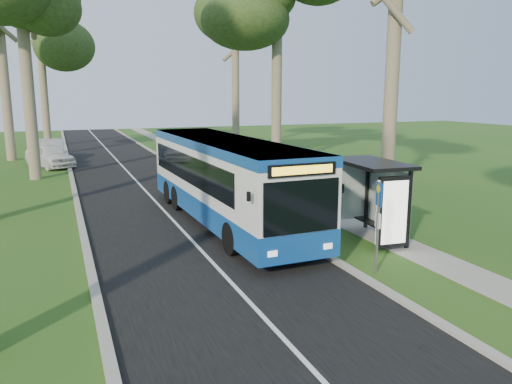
% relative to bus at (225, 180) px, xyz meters
% --- Properties ---
extents(ground, '(120.00, 120.00, 0.00)m').
position_rel_bus_xyz_m(ground, '(1.63, -3.99, -1.73)').
color(ground, '#2B5A1C').
rests_on(ground, ground).
extents(road, '(7.00, 100.00, 0.02)m').
position_rel_bus_xyz_m(road, '(-1.87, 6.01, -1.72)').
color(road, black).
rests_on(road, ground).
extents(kerb_east, '(0.25, 100.00, 0.12)m').
position_rel_bus_xyz_m(kerb_east, '(1.63, 6.01, -1.67)').
color(kerb_east, '#9E9B93').
rests_on(kerb_east, ground).
extents(kerb_west, '(0.25, 100.00, 0.12)m').
position_rel_bus_xyz_m(kerb_west, '(-5.37, 6.01, -1.67)').
color(kerb_west, '#9E9B93').
rests_on(kerb_west, ground).
extents(centre_line, '(0.12, 100.00, 0.00)m').
position_rel_bus_xyz_m(centre_line, '(-1.87, 6.01, -1.71)').
color(centre_line, white).
rests_on(centre_line, road).
extents(footpath, '(1.50, 100.00, 0.02)m').
position_rel_bus_xyz_m(footpath, '(4.63, 6.01, -1.72)').
color(footpath, gray).
rests_on(footpath, ground).
extents(bus, '(3.02, 12.66, 3.34)m').
position_rel_bus_xyz_m(bus, '(0.00, 0.00, 0.00)').
color(bus, white).
rests_on(bus, ground).
extents(bus_stop_sign, '(0.13, 0.37, 2.67)m').
position_rel_bus_xyz_m(bus_stop_sign, '(2.29, -6.90, -0.07)').
color(bus_stop_sign, gray).
rests_on(bus_stop_sign, ground).
extents(bus_shelter, '(1.99, 3.36, 2.78)m').
position_rel_bus_xyz_m(bus_shelter, '(4.16, -4.45, 0.24)').
color(bus_shelter, black).
rests_on(bus_shelter, ground).
extents(litter_bin, '(0.58, 0.58, 1.01)m').
position_rel_bus_xyz_m(litter_bin, '(2.17, -1.97, -1.22)').
color(litter_bin, black).
rests_on(litter_bin, ground).
extents(car_white, '(3.71, 5.20, 1.64)m').
position_rel_bus_xyz_m(car_white, '(-6.58, 18.97, -0.91)').
color(car_white, white).
rests_on(car_white, ground).
extents(car_silver, '(1.78, 4.99, 1.64)m').
position_rel_bus_xyz_m(car_silver, '(-6.46, 22.57, -0.91)').
color(car_silver, '#A5A8AD').
rests_on(car_silver, ground).
extents(tree_west_e, '(5.20, 5.20, 15.60)m').
position_rel_bus_xyz_m(tree_west_e, '(-6.87, 34.01, 9.82)').
color(tree_west_e, '#7A6B56').
rests_on(tree_west_e, ground).
extents(tree_east_d, '(5.20, 5.20, 15.19)m').
position_rel_bus_xyz_m(tree_east_d, '(9.63, 26.01, 9.52)').
color(tree_east_d, '#7A6B56').
rests_on(tree_east_d, ground).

